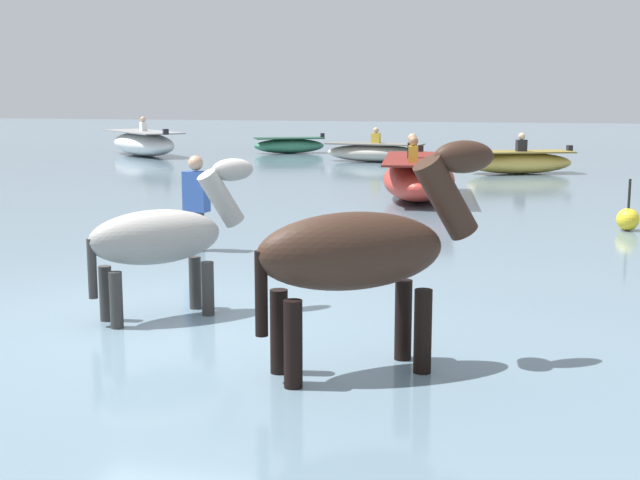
{
  "coord_description": "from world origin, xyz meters",
  "views": [
    {
      "loc": [
        3.34,
        -7.33,
        2.46
      ],
      "look_at": [
        1.0,
        1.83,
        0.85
      ],
      "focal_mm": 48.89,
      "sensor_mm": 36.0,
      "label": 1
    }
  ],
  "objects_px": {
    "boat_mid_channel": "(419,178)",
    "boat_distant_east": "(143,143)",
    "channel_buoy": "(628,219)",
    "boat_far_offshore": "(375,152)",
    "horse_trailing_dark_bay": "(362,257)",
    "boat_near_starboard": "(519,162)",
    "person_onlooker_left": "(197,213)",
    "boat_distant_west": "(289,145)",
    "horse_lead_grey": "(163,241)"
  },
  "relations": [
    {
      "from": "person_onlooker_left",
      "to": "horse_trailing_dark_bay",
      "type": "bearing_deg",
      "value": -54.78
    },
    {
      "from": "horse_lead_grey",
      "to": "horse_trailing_dark_bay",
      "type": "distance_m",
      "value": 2.43
    },
    {
      "from": "boat_mid_channel",
      "to": "channel_buoy",
      "type": "height_order",
      "value": "boat_mid_channel"
    },
    {
      "from": "boat_distant_west",
      "to": "boat_mid_channel",
      "type": "distance_m",
      "value": 13.4
    },
    {
      "from": "horse_trailing_dark_bay",
      "to": "boat_distant_east",
      "type": "bearing_deg",
      "value": 119.6
    },
    {
      "from": "horse_lead_grey",
      "to": "person_onlooker_left",
      "type": "bearing_deg",
      "value": 107.25
    },
    {
      "from": "horse_lead_grey",
      "to": "boat_distant_west",
      "type": "height_order",
      "value": "horse_lead_grey"
    },
    {
      "from": "boat_near_starboard",
      "to": "boat_distant_west",
      "type": "xyz_separation_m",
      "value": [
        -7.98,
        5.86,
        -0.03
      ]
    },
    {
      "from": "boat_far_offshore",
      "to": "boat_distant_west",
      "type": "height_order",
      "value": "boat_far_offshore"
    },
    {
      "from": "boat_far_offshore",
      "to": "channel_buoy",
      "type": "relative_size",
      "value": 3.94
    },
    {
      "from": "horse_lead_grey",
      "to": "boat_far_offshore",
      "type": "relative_size",
      "value": 0.58
    },
    {
      "from": "boat_distant_east",
      "to": "boat_mid_channel",
      "type": "distance_m",
      "value": 14.29
    },
    {
      "from": "boat_far_offshore",
      "to": "person_onlooker_left",
      "type": "xyz_separation_m",
      "value": [
        0.52,
        -15.42,
        0.23
      ]
    },
    {
      "from": "boat_far_offshore",
      "to": "boat_distant_east",
      "type": "bearing_deg",
      "value": 175.25
    },
    {
      "from": "horse_lead_grey",
      "to": "boat_near_starboard",
      "type": "bearing_deg",
      "value": 79.86
    },
    {
      "from": "horse_trailing_dark_bay",
      "to": "boat_far_offshore",
      "type": "height_order",
      "value": "horse_trailing_dark_bay"
    },
    {
      "from": "horse_trailing_dark_bay",
      "to": "boat_mid_channel",
      "type": "xyz_separation_m",
      "value": [
        -1.09,
        11.0,
        -0.48
      ]
    },
    {
      "from": "horse_lead_grey",
      "to": "boat_distant_east",
      "type": "xyz_separation_m",
      "value": [
        -9.56,
        19.44,
        -0.32
      ]
    },
    {
      "from": "boat_near_starboard",
      "to": "boat_mid_channel",
      "type": "relative_size",
      "value": 0.75
    },
    {
      "from": "boat_distant_west",
      "to": "horse_trailing_dark_bay",
      "type": "bearing_deg",
      "value": -72.38
    },
    {
      "from": "horse_trailing_dark_bay",
      "to": "channel_buoy",
      "type": "height_order",
      "value": "horse_trailing_dark_bay"
    },
    {
      "from": "boat_mid_channel",
      "to": "boat_far_offshore",
      "type": "bearing_deg",
      "value": 106.25
    },
    {
      "from": "boat_distant_west",
      "to": "horse_lead_grey",
      "type": "bearing_deg",
      "value": -76.71
    },
    {
      "from": "boat_distant_east",
      "to": "horse_trailing_dark_bay",
      "type": "bearing_deg",
      "value": -60.4
    },
    {
      "from": "horse_lead_grey",
      "to": "boat_distant_west",
      "type": "distance_m",
      "value": 22.34
    },
    {
      "from": "horse_lead_grey",
      "to": "boat_mid_channel",
      "type": "distance_m",
      "value": 9.91
    },
    {
      "from": "boat_distant_west",
      "to": "boat_mid_channel",
      "type": "xyz_separation_m",
      "value": [
        6.18,
        -11.89,
        0.14
      ]
    },
    {
      "from": "person_onlooker_left",
      "to": "channel_buoy",
      "type": "bearing_deg",
      "value": 29.33
    },
    {
      "from": "person_onlooker_left",
      "to": "boat_distant_west",
      "type": "bearing_deg",
      "value": 102.56
    },
    {
      "from": "boat_mid_channel",
      "to": "channel_buoy",
      "type": "distance_m",
      "value": 4.93
    },
    {
      "from": "boat_mid_channel",
      "to": "boat_distant_east",
      "type": "bearing_deg",
      "value": 137.88
    },
    {
      "from": "boat_distant_west",
      "to": "person_onlooker_left",
      "type": "distance_m",
      "value": 18.84
    },
    {
      "from": "boat_far_offshore",
      "to": "boat_distant_west",
      "type": "bearing_deg",
      "value": 140.35
    },
    {
      "from": "horse_trailing_dark_bay",
      "to": "boat_distant_west",
      "type": "bearing_deg",
      "value": 107.62
    },
    {
      "from": "person_onlooker_left",
      "to": "horse_lead_grey",
      "type": "bearing_deg",
      "value": -72.75
    },
    {
      "from": "boat_far_offshore",
      "to": "boat_near_starboard",
      "type": "height_order",
      "value": "boat_near_starboard"
    },
    {
      "from": "boat_near_starboard",
      "to": "boat_distant_east",
      "type": "xyz_separation_m",
      "value": [
        -12.4,
        3.55,
        0.11
      ]
    },
    {
      "from": "horse_trailing_dark_bay",
      "to": "boat_distant_east",
      "type": "distance_m",
      "value": 23.68
    },
    {
      "from": "boat_distant_east",
      "to": "person_onlooker_left",
      "type": "height_order",
      "value": "boat_distant_east"
    },
    {
      "from": "horse_trailing_dark_bay",
      "to": "boat_near_starboard",
      "type": "relative_size",
      "value": 0.7
    },
    {
      "from": "horse_lead_grey",
      "to": "boat_distant_west",
      "type": "bearing_deg",
      "value": 103.29
    },
    {
      "from": "horse_lead_grey",
      "to": "horse_trailing_dark_bay",
      "type": "bearing_deg",
      "value": -28.28
    },
    {
      "from": "horse_lead_grey",
      "to": "channel_buoy",
      "type": "bearing_deg",
      "value": 54.33
    },
    {
      "from": "horse_trailing_dark_bay",
      "to": "channel_buoy",
      "type": "xyz_separation_m",
      "value": [
        2.6,
        7.74,
        -0.71
      ]
    },
    {
      "from": "boat_near_starboard",
      "to": "channel_buoy",
      "type": "bearing_deg",
      "value": -78.5
    },
    {
      "from": "horse_lead_grey",
      "to": "boat_distant_east",
      "type": "height_order",
      "value": "horse_lead_grey"
    },
    {
      "from": "person_onlooker_left",
      "to": "boat_mid_channel",
      "type": "bearing_deg",
      "value": 72.23
    },
    {
      "from": "boat_near_starboard",
      "to": "boat_distant_east",
      "type": "distance_m",
      "value": 12.9
    },
    {
      "from": "person_onlooker_left",
      "to": "channel_buoy",
      "type": "xyz_separation_m",
      "value": [
        5.77,
        3.24,
        -0.34
      ]
    },
    {
      "from": "horse_trailing_dark_bay",
      "to": "person_onlooker_left",
      "type": "relative_size",
      "value": 1.29
    }
  ]
}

